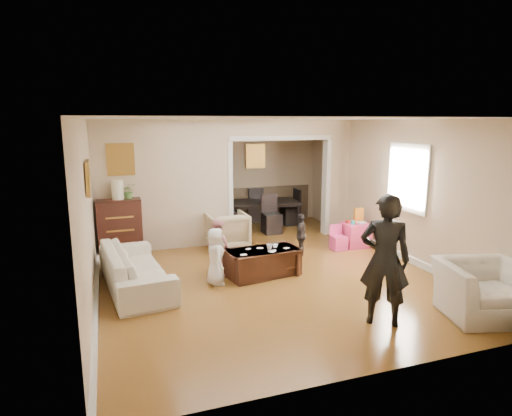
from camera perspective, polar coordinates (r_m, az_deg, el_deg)
name	(u,v)px	position (r m, az deg, el deg)	size (l,w,h in m)	color
floor	(260,268)	(7.80, 0.48, -7.86)	(7.00, 7.00, 0.00)	#9E6728
partition_left	(165,185)	(8.90, -11.82, 2.92)	(2.75, 0.18, 2.60)	#C7AE91
partition_right	(335,177)	(10.12, 10.37, 3.96)	(0.55, 0.18, 2.60)	#C7AE91
partition_header	(280,128)	(9.44, 3.20, 10.46)	(2.22, 0.18, 0.35)	#C7AE91
window_pane	(408,178)	(8.42, 19.30, 3.77)	(0.03, 0.95, 1.10)	white
framed_art_partition	(121,159)	(8.68, -17.32, 6.10)	(0.45, 0.03, 0.55)	brown
framed_art_sofa_wall	(88,178)	(6.39, -21.13, 3.72)	(0.03, 0.55, 0.40)	brown
framed_art_alcove	(255,156)	(11.01, -0.09, 6.82)	(0.45, 0.03, 0.55)	brown
sofa	(136,268)	(7.09, -15.50, -7.58)	(2.16, 0.85, 0.63)	white
armchair_back	(227,230)	(8.92, -3.83, -2.95)	(0.79, 0.81, 0.74)	#C8AE8B
armchair_front	(485,290)	(6.61, 27.81, -9.48)	(1.11, 0.97, 0.72)	white
dresser	(120,228)	(8.74, -17.38, -2.49)	(0.81, 0.45, 1.11)	#361410
table_lamp	(118,190)	(8.60, -17.67, 2.28)	(0.22, 0.22, 0.36)	beige
potted_plant	(129,191)	(8.61, -16.33, 2.14)	(0.26, 0.23, 0.29)	#507E38
coffee_table	(263,262)	(7.39, 0.89, -7.12)	(1.20, 0.60, 0.45)	#351A11
coffee_cup	(269,247)	(7.30, 1.77, -5.13)	(0.10, 0.10, 0.09)	beige
play_table	(355,235)	(9.28, 12.89, -3.45)	(0.50, 0.50, 0.48)	#EF3F79
cereal_box	(359,215)	(9.34, 13.30, -0.91)	(0.20, 0.07, 0.30)	yellow
cyan_cup	(353,223)	(9.12, 12.60, -1.87)	(0.08, 0.08, 0.08)	#23B0AF
toy_block	(348,222)	(9.26, 11.94, -1.75)	(0.08, 0.06, 0.05)	red
play_bowl	(361,223)	(9.15, 13.62, -1.98)	(0.20, 0.20, 0.05)	white
dining_table	(262,214)	(10.69, 0.82, -0.83)	(1.79, 1.00, 0.63)	black
adult_person	(385,260)	(5.73, 16.52, -6.54)	(0.62, 0.41, 1.70)	black
child_kneel_a	(216,257)	(6.95, -5.32, -6.35)	(0.45, 0.29, 0.92)	white
child_kneel_b	(218,247)	(7.39, -5.03, -5.10)	(0.46, 0.36, 0.96)	#D78689
child_toddler	(301,235)	(8.39, 5.91, -3.55)	(0.49, 0.20, 0.84)	black
craft_papers	(266,249)	(7.33, 1.38, -5.41)	(0.91, 0.50, 0.00)	white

